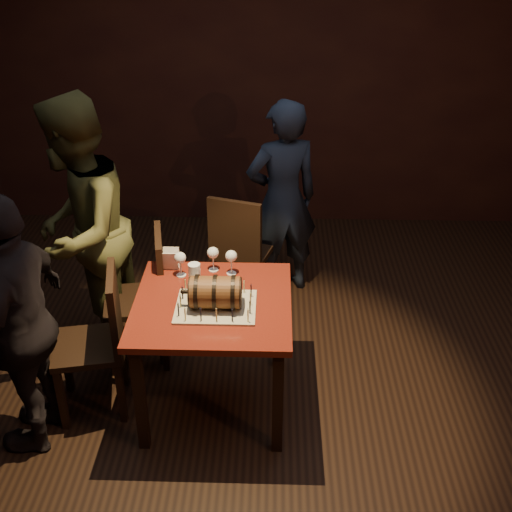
{
  "coord_description": "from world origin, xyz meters",
  "views": [
    {
      "loc": [
        0.15,
        -3.19,
        2.77
      ],
      "look_at": [
        0.05,
        0.05,
        0.95
      ],
      "focal_mm": 45.0,
      "sensor_mm": 36.0,
      "label": 1
    }
  ],
  "objects_px": {
    "barrel_cake": "(215,292)",
    "person_back": "(282,200)",
    "wine_glass_left": "(180,259)",
    "chair_left_front": "(100,335)",
    "pub_table": "(213,317)",
    "wine_glass_mid": "(213,254)",
    "pint_of_ale": "(195,276)",
    "person_left_rear": "(80,232)",
    "wine_glass_right": "(231,257)",
    "chair_back": "(240,246)",
    "chair_left_rear": "(147,291)",
    "person_left_front": "(22,325)"
  },
  "relations": [
    {
      "from": "wine_glass_left",
      "to": "chair_left_rear",
      "type": "height_order",
      "value": "chair_left_rear"
    },
    {
      "from": "wine_glass_mid",
      "to": "chair_back",
      "type": "distance_m",
      "value": 0.82
    },
    {
      "from": "pint_of_ale",
      "to": "person_left_front",
      "type": "xyz_separation_m",
      "value": [
        -0.88,
        -0.46,
        -0.05
      ]
    },
    {
      "from": "wine_glass_left",
      "to": "chair_left_front",
      "type": "xyz_separation_m",
      "value": [
        -0.45,
        -0.32,
        -0.35
      ]
    },
    {
      "from": "person_left_rear",
      "to": "person_left_front",
      "type": "bearing_deg",
      "value": -2.02
    },
    {
      "from": "chair_back",
      "to": "person_left_front",
      "type": "height_order",
      "value": "person_left_front"
    },
    {
      "from": "wine_glass_mid",
      "to": "wine_glass_right",
      "type": "xyz_separation_m",
      "value": [
        0.11,
        -0.04,
        0.0
      ]
    },
    {
      "from": "pub_table",
      "to": "wine_glass_mid",
      "type": "relative_size",
      "value": 5.59
    },
    {
      "from": "barrel_cake",
      "to": "person_back",
      "type": "distance_m",
      "value": 1.48
    },
    {
      "from": "chair_back",
      "to": "person_left_rear",
      "type": "distance_m",
      "value": 1.18
    },
    {
      "from": "pint_of_ale",
      "to": "person_back",
      "type": "relative_size",
      "value": 0.1
    },
    {
      "from": "wine_glass_right",
      "to": "chair_left_rear",
      "type": "xyz_separation_m",
      "value": [
        -0.57,
        0.14,
        -0.35
      ]
    },
    {
      "from": "barrel_cake",
      "to": "person_back",
      "type": "relative_size",
      "value": 0.22
    },
    {
      "from": "person_left_rear",
      "to": "wine_glass_left",
      "type": "bearing_deg",
      "value": 71.01
    },
    {
      "from": "chair_left_front",
      "to": "wine_glass_right",
      "type": "bearing_deg",
      "value": 24.68
    },
    {
      "from": "wine_glass_left",
      "to": "chair_back",
      "type": "height_order",
      "value": "chair_back"
    },
    {
      "from": "chair_back",
      "to": "wine_glass_right",
      "type": "bearing_deg",
      "value": -90.62
    },
    {
      "from": "person_left_rear",
      "to": "person_left_front",
      "type": "xyz_separation_m",
      "value": [
        -0.1,
        -0.87,
        -0.12
      ]
    },
    {
      "from": "wine_glass_left",
      "to": "person_left_rear",
      "type": "bearing_deg",
      "value": 156.78
    },
    {
      "from": "chair_back",
      "to": "chair_left_rear",
      "type": "distance_m",
      "value": 0.85
    },
    {
      "from": "person_left_rear",
      "to": "pint_of_ale",
      "type": "bearing_deg",
      "value": 66.49
    },
    {
      "from": "wine_glass_left",
      "to": "wine_glass_right",
      "type": "height_order",
      "value": "same"
    },
    {
      "from": "barrel_cake",
      "to": "wine_glass_left",
      "type": "bearing_deg",
      "value": 125.03
    },
    {
      "from": "person_left_rear",
      "to": "chair_left_front",
      "type": "bearing_deg",
      "value": 25.36
    },
    {
      "from": "chair_left_front",
      "to": "person_left_front",
      "type": "relative_size",
      "value": 0.6
    },
    {
      "from": "barrel_cake",
      "to": "wine_glass_left",
      "type": "xyz_separation_m",
      "value": [
        -0.24,
        0.34,
        0.01
      ]
    },
    {
      "from": "barrel_cake",
      "to": "chair_left_front",
      "type": "xyz_separation_m",
      "value": [
        -0.69,
        0.03,
        -0.33
      ]
    },
    {
      "from": "wine_glass_mid",
      "to": "person_back",
      "type": "distance_m",
      "value": 1.11
    },
    {
      "from": "person_back",
      "to": "person_left_rear",
      "type": "height_order",
      "value": "person_left_rear"
    },
    {
      "from": "wine_glass_right",
      "to": "wine_glass_left",
      "type": "bearing_deg",
      "value": -174.29
    },
    {
      "from": "chair_back",
      "to": "person_left_rear",
      "type": "xyz_separation_m",
      "value": [
        -1.0,
        -0.51,
        0.37
      ]
    },
    {
      "from": "wine_glass_right",
      "to": "barrel_cake",
      "type": "bearing_deg",
      "value": -99.96
    },
    {
      "from": "chair_back",
      "to": "chair_left_rear",
      "type": "height_order",
      "value": "same"
    },
    {
      "from": "chair_left_rear",
      "to": "person_left_front",
      "type": "relative_size",
      "value": 0.6
    },
    {
      "from": "person_back",
      "to": "wine_glass_left",
      "type": "bearing_deg",
      "value": 41.39
    },
    {
      "from": "chair_left_front",
      "to": "barrel_cake",
      "type": "bearing_deg",
      "value": -2.21
    },
    {
      "from": "person_back",
      "to": "pint_of_ale",
      "type": "bearing_deg",
      "value": 47.68
    },
    {
      "from": "barrel_cake",
      "to": "person_left_rear",
      "type": "distance_m",
      "value": 1.12
    },
    {
      "from": "barrel_cake",
      "to": "wine_glass_left",
      "type": "relative_size",
      "value": 2.12
    },
    {
      "from": "pub_table",
      "to": "chair_left_rear",
      "type": "height_order",
      "value": "chair_left_rear"
    },
    {
      "from": "chair_left_rear",
      "to": "person_left_rear",
      "type": "xyz_separation_m",
      "value": [
        -0.42,
        0.12,
        0.37
      ]
    },
    {
      "from": "barrel_cake",
      "to": "wine_glass_right",
      "type": "relative_size",
      "value": 2.12
    },
    {
      "from": "chair_left_front",
      "to": "person_left_rear",
      "type": "bearing_deg",
      "value": 111.13
    },
    {
      "from": "wine_glass_mid",
      "to": "person_left_rear",
      "type": "xyz_separation_m",
      "value": [
        -0.88,
        0.22,
        0.02
      ]
    },
    {
      "from": "chair_back",
      "to": "person_back",
      "type": "distance_m",
      "value": 0.49
    },
    {
      "from": "chair_left_rear",
      "to": "person_left_rear",
      "type": "relative_size",
      "value": 0.52
    },
    {
      "from": "pub_table",
      "to": "wine_glass_left",
      "type": "xyz_separation_m",
      "value": [
        -0.22,
        0.28,
        0.23
      ]
    },
    {
      "from": "barrel_cake",
      "to": "chair_back",
      "type": "height_order",
      "value": "barrel_cake"
    },
    {
      "from": "person_back",
      "to": "chair_left_rear",
      "type": "bearing_deg",
      "value": 27.13
    },
    {
      "from": "chair_left_rear",
      "to": "wine_glass_mid",
      "type": "bearing_deg",
      "value": -13.14
    }
  ]
}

